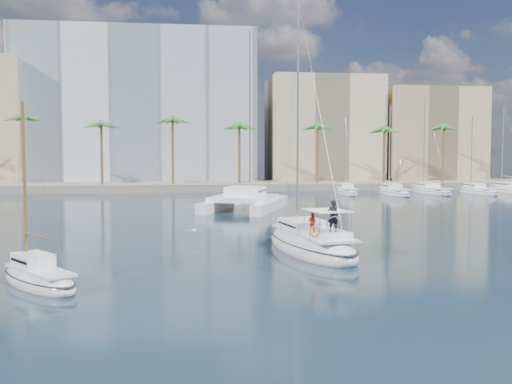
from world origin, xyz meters
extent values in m
plane|color=black|center=(0.00, 0.00, 0.00)|extent=(160.00, 160.00, 0.00)
cube|color=gray|center=(0.00, 61.00, 0.60)|extent=(120.00, 14.00, 1.20)
cube|color=silver|center=(-12.00, 73.00, 14.00)|extent=(42.00, 16.00, 28.00)
cube|color=#C6B48E|center=(22.00, 70.00, 10.00)|extent=(20.00, 14.00, 20.00)
cube|color=tan|center=(42.00, 68.00, 9.00)|extent=(18.00, 12.00, 18.00)
cylinder|color=brown|center=(0.00, 57.00, 5.25)|extent=(0.44, 0.44, 10.50)
sphere|color=#2D6C27|center=(0.00, 57.00, 10.50)|extent=(3.60, 3.60, 3.60)
cylinder|color=brown|center=(34.00, 57.00, 5.25)|extent=(0.44, 0.44, 10.50)
sphere|color=#2D6C27|center=(34.00, 57.00, 10.50)|extent=(3.60, 3.60, 3.60)
ellipsoid|color=white|center=(3.89, 0.05, 0.34)|extent=(5.37, 11.69, 2.34)
ellipsoid|color=black|center=(3.89, 0.05, 0.68)|extent=(5.43, 11.80, 0.18)
cube|color=silver|center=(3.92, -0.16, 1.23)|extent=(3.89, 8.74, 0.12)
cube|color=white|center=(3.71, 1.12, 1.59)|extent=(2.98, 4.02, 0.60)
cube|color=black|center=(3.71, 1.12, 1.61)|extent=(2.93, 3.60, 0.14)
cylinder|color=#B7BABF|center=(3.50, 2.40, 8.67)|extent=(0.15, 0.15, 14.76)
cylinder|color=#B7BABF|center=(3.87, 0.16, 2.79)|extent=(0.85, 4.50, 0.11)
cube|color=white|center=(4.28, -2.30, 1.47)|extent=(2.57, 3.13, 0.36)
cube|color=white|center=(4.29, -2.40, 2.84)|extent=(2.57, 3.13, 0.04)
torus|color=silver|center=(4.45, -3.37, 2.14)|extent=(0.95, 0.21, 0.96)
torus|color=#FF5D0D|center=(3.16, -4.02, 1.84)|extent=(0.65, 0.30, 0.64)
imported|color=black|center=(4.49, -2.94, 2.57)|extent=(0.73, 0.54, 1.83)
imported|color=red|center=(3.40, -2.43, 2.20)|extent=(0.68, 0.66, 1.10)
ellipsoid|color=white|center=(-10.73, -7.28, 0.22)|extent=(5.38, 6.24, 1.48)
ellipsoid|color=black|center=(-10.73, -7.28, 0.43)|extent=(5.44, 6.30, 0.18)
cube|color=silver|center=(-10.66, -7.37, 0.78)|extent=(3.98, 4.63, 0.12)
cube|color=white|center=(-11.10, -6.79, 1.14)|extent=(2.31, 2.45, 0.60)
cube|color=black|center=(-11.10, -6.79, 1.16)|extent=(2.18, 2.27, 0.14)
cylinder|color=brown|center=(-11.54, -6.21, 4.74)|extent=(0.15, 0.15, 7.81)
cylinder|color=brown|center=(-10.77, -7.23, 2.34)|extent=(1.62, 2.10, 0.11)
cube|color=white|center=(0.09, 27.81, 0.55)|extent=(5.96, 13.07, 1.10)
cube|color=white|center=(5.29, 25.82, 0.55)|extent=(5.96, 13.07, 1.10)
cube|color=white|center=(2.45, 26.18, 1.30)|extent=(8.42, 9.16, 0.50)
cube|color=white|center=(2.69, 26.81, 2.00)|extent=(4.93, 5.12, 1.00)
cube|color=black|center=(2.69, 26.81, 2.05)|extent=(4.75, 4.62, 0.18)
cylinder|color=#B7BABF|center=(3.42, 28.71, 10.52)|extent=(0.18, 0.18, 18.05)
ellipsoid|color=silver|center=(-3.26, 5.76, 0.68)|extent=(0.24, 0.47, 0.22)
sphere|color=silver|center=(-3.26, 5.98, 0.70)|extent=(0.12, 0.12, 0.12)
cube|color=gray|center=(-3.59, 5.76, 0.71)|extent=(0.54, 0.19, 0.13)
cube|color=gray|center=(-2.93, 5.76, 0.71)|extent=(0.54, 0.19, 0.13)
camera|label=1|loc=(-4.02, -34.57, 6.22)|focal=40.00mm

